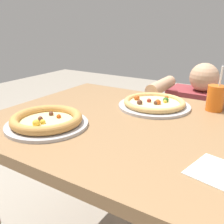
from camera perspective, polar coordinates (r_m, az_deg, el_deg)
dining_table at (r=1.07m, az=4.00°, el=-7.89°), size 1.12×0.89×0.75m
pizza_near at (r=1.00m, az=-14.28°, el=-1.89°), size 0.31×0.31×0.05m
pizza_far at (r=1.20m, az=9.35°, el=1.86°), size 0.33×0.33×0.04m
drink_cup_colored at (r=1.22m, az=21.95°, el=2.91°), size 0.07×0.07×0.20m
paper_napkin at (r=0.74m, az=23.41°, el=-12.48°), size 0.19×0.17×0.00m
diner_seated at (r=1.75m, az=18.20°, el=-6.14°), size 0.42×0.53×0.90m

